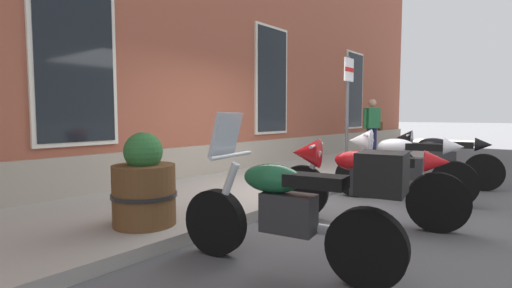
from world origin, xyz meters
TOP-DOWN VIEW (x-y plane):
  - ground_plane at (0.00, 0.00)m, footprint 140.00×140.00m
  - sidewalk at (0.00, 1.28)m, footprint 29.13×2.56m
  - motorcycle_green_touring at (-2.35, -1.17)m, footprint 0.72×1.95m
  - motorcycle_red_sport at (-0.73, -0.99)m, footprint 0.85×2.13m
  - motorcycle_white_sport at (0.76, -0.95)m, footprint 0.68×1.98m
  - motorcycle_black_sport at (2.35, -1.09)m, footprint 0.63×1.99m
  - pedestrian_striped_shirt at (5.26, 1.24)m, footprint 0.63×0.37m
  - parking_sign at (1.85, 0.38)m, footprint 0.36×0.07m
  - barrel_planter at (-2.59, 0.56)m, footprint 0.68×0.68m

SIDE VIEW (x-z plane):
  - ground_plane at x=0.00m, z-range 0.00..0.00m
  - sidewalk at x=0.00m, z-range 0.00..0.13m
  - barrel_planter at x=-2.59m, z-range 0.04..1.02m
  - motorcycle_green_touring at x=-2.35m, z-range -0.11..1.20m
  - motorcycle_red_sport at x=-0.73m, z-range 0.05..1.04m
  - motorcycle_black_sport at x=2.35m, z-range 0.05..1.05m
  - motorcycle_white_sport at x=0.76m, z-range 0.04..1.11m
  - pedestrian_striped_shirt at x=5.26m, z-range 0.22..1.82m
  - parking_sign at x=1.85m, z-range 0.47..2.73m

